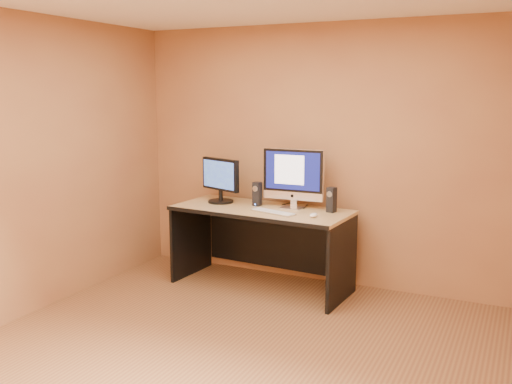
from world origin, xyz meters
TOP-DOWN VIEW (x-y plane):
  - floor at (0.00, 0.00)m, footprint 4.00×4.00m
  - walls at (0.00, 0.00)m, footprint 4.00×4.00m
  - desk at (-0.45, 1.53)m, footprint 1.78×0.87m
  - imac at (-0.19, 1.67)m, footprint 0.63×0.25m
  - second_monitor at (-0.96, 1.62)m, footprint 0.58×0.42m
  - speaker_left at (-0.55, 1.64)m, footprint 0.08×0.08m
  - speaker_right at (0.22, 1.67)m, footprint 0.09×0.09m
  - keyboard at (-0.26, 1.38)m, footprint 0.48×0.25m
  - mouse at (0.15, 1.39)m, footprint 0.07×0.12m
  - cable_a at (-0.09, 1.79)m, footprint 0.06×0.24m
  - cable_b at (-0.30, 1.86)m, footprint 0.08×0.19m

SIDE VIEW (x-z plane):
  - floor at x=0.00m, z-range 0.00..0.00m
  - desk at x=-0.45m, z-range 0.00..0.80m
  - cable_a at x=-0.09m, z-range 0.80..0.81m
  - cable_b at x=-0.30m, z-range 0.80..0.81m
  - keyboard at x=-0.26m, z-range 0.80..0.82m
  - mouse at x=0.15m, z-range 0.80..0.84m
  - speaker_left at x=-0.55m, z-range 0.80..1.04m
  - speaker_right at x=0.22m, z-range 0.80..1.04m
  - second_monitor at x=-0.96m, z-range 0.80..1.26m
  - imac at x=-0.19m, z-range 0.80..1.40m
  - walls at x=0.00m, z-range 0.00..2.60m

